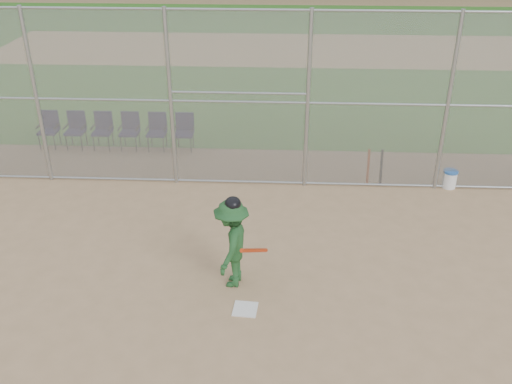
{
  "coord_description": "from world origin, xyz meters",
  "views": [
    {
      "loc": [
        0.47,
        -6.88,
        6.05
      ],
      "look_at": [
        0.0,
        2.5,
        1.1
      ],
      "focal_mm": 40.0,
      "sensor_mm": 36.0,
      "label": 1
    }
  ],
  "objects_px": {
    "home_plate": "(245,309)",
    "batter_at_plate": "(232,243)",
    "water_cooler": "(450,179)",
    "chair_0": "(48,130)"
  },
  "relations": [
    {
      "from": "home_plate",
      "to": "chair_0",
      "type": "relative_size",
      "value": 0.41
    },
    {
      "from": "home_plate",
      "to": "batter_at_plate",
      "type": "bearing_deg",
      "value": 110.24
    },
    {
      "from": "batter_at_plate",
      "to": "water_cooler",
      "type": "height_order",
      "value": "batter_at_plate"
    },
    {
      "from": "batter_at_plate",
      "to": "chair_0",
      "type": "distance_m",
      "value": 7.86
    },
    {
      "from": "water_cooler",
      "to": "chair_0",
      "type": "relative_size",
      "value": 0.44
    },
    {
      "from": "home_plate",
      "to": "batter_at_plate",
      "type": "height_order",
      "value": "batter_at_plate"
    },
    {
      "from": "water_cooler",
      "to": "batter_at_plate",
      "type": "bearing_deg",
      "value": -140.26
    },
    {
      "from": "chair_0",
      "to": "home_plate",
      "type": "bearing_deg",
      "value": -48.77
    },
    {
      "from": "chair_0",
      "to": "batter_at_plate",
      "type": "bearing_deg",
      "value": -46.77
    },
    {
      "from": "water_cooler",
      "to": "chair_0",
      "type": "bearing_deg",
      "value": 169.65
    }
  ]
}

